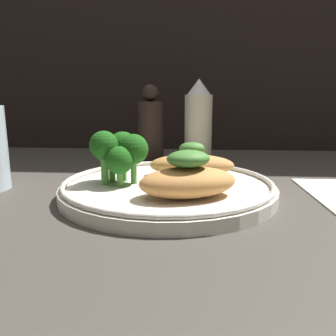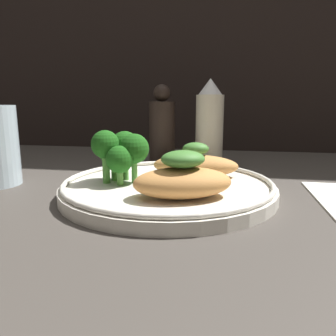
% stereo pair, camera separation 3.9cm
% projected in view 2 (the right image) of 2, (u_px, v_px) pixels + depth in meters
% --- Properties ---
extents(ground_plane, '(1.80, 1.80, 0.01)m').
position_uv_depth(ground_plane, '(168.00, 199.00, 0.40)').
color(ground_plane, '#3D3833').
extents(plate, '(0.26, 0.26, 0.02)m').
position_uv_depth(plate, '(168.00, 187.00, 0.40)').
color(plate, silver).
rests_on(plate, ground_plane).
extents(grilled_meat_front, '(0.12, 0.09, 0.05)m').
position_uv_depth(grilled_meat_front, '(183.00, 180.00, 0.34)').
color(grilled_meat_front, '#BC7F42').
rests_on(grilled_meat_front, plate).
extents(grilled_meat_middle, '(0.12, 0.05, 0.05)m').
position_uv_depth(grilled_meat_middle, '(195.00, 164.00, 0.44)').
color(grilled_meat_middle, '#BC7F42').
rests_on(grilled_meat_middle, plate).
extents(broccoli_bunch, '(0.07, 0.06, 0.07)m').
position_uv_depth(broccoli_bunch, '(120.00, 150.00, 0.40)').
color(broccoli_bunch, '#4C8E38').
rests_on(broccoli_bunch, plate).
extents(sauce_bottle, '(0.05, 0.05, 0.15)m').
position_uv_depth(sauce_bottle, '(209.00, 125.00, 0.56)').
color(sauce_bottle, beige).
rests_on(sauce_bottle, ground_plane).
extents(pepper_grinder, '(0.05, 0.05, 0.14)m').
position_uv_depth(pepper_grinder, '(162.00, 130.00, 0.58)').
color(pepper_grinder, black).
rests_on(pepper_grinder, ground_plane).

